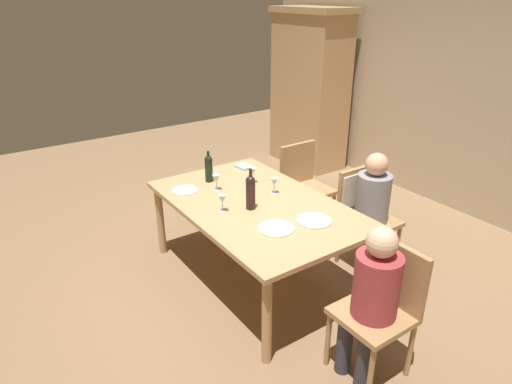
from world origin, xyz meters
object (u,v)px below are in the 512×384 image
Objects in this scene: wine_bottle_dark_red at (209,168)px; dinner_plate_guest_right at (276,228)px; armoire_cabinet at (309,89)px; dinner_plate_guest_left at (185,190)px; dinner_plate_host at (314,221)px; wine_glass_near_right at (216,179)px; person_man_bearded at (374,204)px; person_woman_host at (373,294)px; wine_glass_near_left at (274,183)px; dining_table at (256,210)px; wine_glass_centre at (253,172)px; chair_far_right at (361,203)px; wine_glass_far at (222,200)px; chair_far_left at (304,181)px; chair_right_end at (383,301)px; wine_bottle_tall_green at (251,191)px.

wine_bottle_dark_red is 1.10m from dinner_plate_guest_right.
dinner_plate_guest_left is at bearing -61.31° from armoire_cabinet.
dinner_plate_guest_right is at bearing -102.16° from dinner_plate_host.
dinner_plate_guest_left is (-0.14, -0.24, -0.10)m from wine_glass_near_right.
wine_glass_near_right is at bearing -37.97° from person_man_bearded.
armoire_cabinet is 1.95× the size of person_man_bearded.
person_woman_host is 7.42× the size of wine_glass_near_left.
person_man_bearded is 3.77× the size of wine_bottle_dark_red.
dining_table is 12.67× the size of wine_glass_centre.
person_woman_host is (1.02, -0.99, 0.05)m from chair_far_right.
person_man_bearded is 0.80m from dinner_plate_host.
chair_far_right is 4.06× the size of dinner_plate_guest_left.
armoire_cabinet is 3.35m from wine_glass_far.
wine_glass_far is at bearing -56.74° from wine_glass_centre.
wine_glass_far is at bearing -137.84° from dinner_plate_host.
dining_table is 2.05× the size of chair_far_left.
dinner_plate_host and dinner_plate_guest_left have the same top height.
dinner_plate_guest_left is (-0.54, -0.07, -0.10)m from wine_glass_far.
dining_table is 1.10m from chair_far_left.
dinner_plate_guest_left reaches higher than dining_table.
dining_table is at bearing -161.16° from dinner_plate_host.
armoire_cabinet reaches higher than wine_glass_near_left.
chair_far_right is at bearing 57.16° from wine_glass_near_right.
chair_far_left is 0.91m from wine_glass_near_left.
person_woman_host is 1.32m from person_man_bearded.
chair_right_end is 1.73m from wine_glass_centre.
wine_bottle_dark_red is at bearing 177.89° from dinner_plate_guest_right.
wine_bottle_dark_red is 0.33m from dinner_plate_guest_left.
wine_glass_centre is (-1.69, 0.13, 0.32)m from chair_right_end.
armoire_cabinet is 4.14m from person_woman_host.
chair_right_end is 3.36× the size of dinner_plate_guest_right.
dinner_plate_guest_right is at bearing -44.61° from armoire_cabinet.
chair_far_right is 0.86m from wine_glass_near_left.
wine_bottle_tall_green is at bearing 8.28° from chair_right_end.
wine_glass_centre and wine_glass_far have the same top height.
chair_right_end is (3.37, -2.25, -0.56)m from armoire_cabinet.
wine_bottle_tall_green is 2.33× the size of wine_glass_centre.
wine_bottle_dark_red is at bearing 179.78° from wine_bottle_tall_green.
wine_glass_near_right is at bearing 59.45° from dinner_plate_guest_left.
armoire_cabinet reaches higher than chair_far_left.
person_man_bearded reaches higher than person_woman_host.
chair_far_left is (1.53, -1.37, -0.56)m from armoire_cabinet.
person_woman_host reaches higher than dinner_plate_host.
chair_far_left reaches higher than wine_glass_centre.
person_man_bearded is at bearing 90.00° from chair_far_left.
wine_glass_near_left is at bearing -26.52° from chair_far_right.
wine_bottle_tall_green is 2.33× the size of wine_glass_far.
chair_right_end is 1.33m from wine_bottle_tall_green.
dinner_plate_guest_right is at bearing -2.11° from wine_bottle_dark_red.
person_man_bearded is 1.16m from wine_bottle_tall_green.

